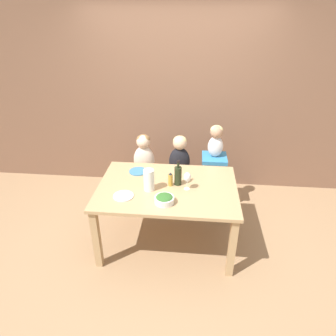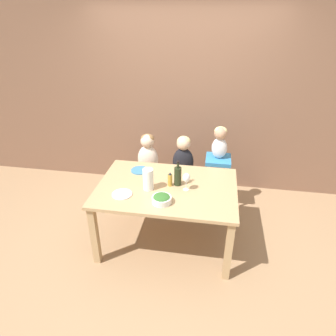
{
  "view_description": "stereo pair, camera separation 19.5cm",
  "coord_description": "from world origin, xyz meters",
  "px_view_note": "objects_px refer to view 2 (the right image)",
  "views": [
    {
      "loc": [
        0.26,
        -2.68,
        2.41
      ],
      "look_at": [
        0.0,
        0.08,
        0.92
      ],
      "focal_mm": 32.0,
      "sensor_mm": 36.0,
      "label": 1
    },
    {
      "loc": [
        0.45,
        -2.65,
        2.41
      ],
      "look_at": [
        0.0,
        0.08,
        0.92
      ],
      "focal_mm": 32.0,
      "sensor_mm": 36.0,
      "label": 2
    }
  ],
  "objects_px": {
    "chair_far_left": "(149,177)",
    "person_child_center": "(183,156)",
    "wine_glass_near": "(186,178)",
    "salad_bowl_large": "(162,199)",
    "wine_bottle": "(178,176)",
    "dinner_plate_front_left": "(122,194)",
    "chair_right_highchair": "(217,171)",
    "person_child_left": "(148,153)",
    "person_baby_right": "(220,140)",
    "chair_far_center": "(183,180)",
    "dinner_plate_back_left": "(140,170)",
    "paper_towel_roll": "(148,179)"
  },
  "relations": [
    {
      "from": "wine_glass_near",
      "to": "salad_bowl_large",
      "type": "distance_m",
      "value": 0.35
    },
    {
      "from": "dinner_plate_front_left",
      "to": "chair_far_left",
      "type": "bearing_deg",
      "value": 87.52
    },
    {
      "from": "person_child_left",
      "to": "dinner_plate_front_left",
      "type": "bearing_deg",
      "value": -92.48
    },
    {
      "from": "person_child_left",
      "to": "paper_towel_roll",
      "type": "height_order",
      "value": "person_child_left"
    },
    {
      "from": "wine_bottle",
      "to": "salad_bowl_large",
      "type": "distance_m",
      "value": 0.38
    },
    {
      "from": "chair_far_left",
      "to": "person_child_left",
      "type": "distance_m",
      "value": 0.36
    },
    {
      "from": "chair_far_center",
      "to": "person_baby_right",
      "type": "xyz_separation_m",
      "value": [
        0.44,
        0.0,
        0.6
      ]
    },
    {
      "from": "chair_far_left",
      "to": "dinner_plate_back_left",
      "type": "height_order",
      "value": "dinner_plate_back_left"
    },
    {
      "from": "dinner_plate_front_left",
      "to": "wine_glass_near",
      "type": "bearing_deg",
      "value": 17.77
    },
    {
      "from": "chair_far_center",
      "to": "person_child_center",
      "type": "distance_m",
      "value": 0.36
    },
    {
      "from": "chair_right_highchair",
      "to": "person_child_left",
      "type": "xyz_separation_m",
      "value": [
        -0.9,
        0.0,
        0.17
      ]
    },
    {
      "from": "chair_right_highchair",
      "to": "salad_bowl_large",
      "type": "xyz_separation_m",
      "value": [
        -0.53,
        -1.05,
        0.21
      ]
    },
    {
      "from": "chair_far_center",
      "to": "paper_towel_roll",
      "type": "bearing_deg",
      "value": -107.64
    },
    {
      "from": "wine_glass_near",
      "to": "person_child_center",
      "type": "bearing_deg",
      "value": 98.92
    },
    {
      "from": "chair_right_highchair",
      "to": "paper_towel_roll",
      "type": "bearing_deg",
      "value": -130.36
    },
    {
      "from": "person_baby_right",
      "to": "wine_bottle",
      "type": "distance_m",
      "value": 0.83
    },
    {
      "from": "chair_far_left",
      "to": "chair_right_highchair",
      "type": "relative_size",
      "value": 0.62
    },
    {
      "from": "chair_far_left",
      "to": "dinner_plate_back_left",
      "type": "distance_m",
      "value": 0.59
    },
    {
      "from": "person_child_center",
      "to": "paper_towel_roll",
      "type": "height_order",
      "value": "person_child_center"
    },
    {
      "from": "person_baby_right",
      "to": "salad_bowl_large",
      "type": "distance_m",
      "value": 1.19
    },
    {
      "from": "wine_bottle",
      "to": "salad_bowl_large",
      "type": "height_order",
      "value": "wine_bottle"
    },
    {
      "from": "dinner_plate_front_left",
      "to": "wine_bottle",
      "type": "bearing_deg",
      "value": 28.39
    },
    {
      "from": "person_baby_right",
      "to": "salad_bowl_large",
      "type": "height_order",
      "value": "person_baby_right"
    },
    {
      "from": "chair_far_left",
      "to": "paper_towel_roll",
      "type": "bearing_deg",
      "value": -76.66
    },
    {
      "from": "person_child_center",
      "to": "wine_bottle",
      "type": "bearing_deg",
      "value": -88.09
    },
    {
      "from": "chair_far_left",
      "to": "person_baby_right",
      "type": "bearing_deg",
      "value": 0.11
    },
    {
      "from": "chair_right_highchair",
      "to": "chair_far_left",
      "type": "bearing_deg",
      "value": 180.0
    },
    {
      "from": "paper_towel_roll",
      "to": "dinner_plate_back_left",
      "type": "distance_m",
      "value": 0.43
    },
    {
      "from": "person_child_center",
      "to": "paper_towel_roll",
      "type": "distance_m",
      "value": 0.88
    },
    {
      "from": "wine_bottle",
      "to": "dinner_plate_back_left",
      "type": "xyz_separation_m",
      "value": [
        -0.47,
        0.23,
        -0.1
      ]
    },
    {
      "from": "wine_bottle",
      "to": "dinner_plate_front_left",
      "type": "height_order",
      "value": "wine_bottle"
    },
    {
      "from": "chair_right_highchair",
      "to": "wine_bottle",
      "type": "bearing_deg",
      "value": -121.0
    },
    {
      "from": "chair_far_left",
      "to": "wine_glass_near",
      "type": "distance_m",
      "value": 1.09
    },
    {
      "from": "dinner_plate_back_left",
      "to": "salad_bowl_large",
      "type": "bearing_deg",
      "value": -57.89
    },
    {
      "from": "chair_far_left",
      "to": "person_child_center",
      "type": "xyz_separation_m",
      "value": [
        0.46,
        0.0,
        0.36
      ]
    },
    {
      "from": "wine_bottle",
      "to": "person_baby_right",
      "type": "bearing_deg",
      "value": 59.07
    },
    {
      "from": "person_child_center",
      "to": "paper_towel_roll",
      "type": "relative_size",
      "value": 2.32
    },
    {
      "from": "chair_right_highchair",
      "to": "person_baby_right",
      "type": "distance_m",
      "value": 0.42
    },
    {
      "from": "paper_towel_roll",
      "to": "dinner_plate_front_left",
      "type": "xyz_separation_m",
      "value": [
        -0.24,
        -0.15,
        -0.11
      ]
    },
    {
      "from": "dinner_plate_back_left",
      "to": "dinner_plate_front_left",
      "type": "bearing_deg",
      "value": -95.93
    },
    {
      "from": "chair_far_left",
      "to": "person_child_center",
      "type": "relative_size",
      "value": 0.86
    },
    {
      "from": "person_baby_right",
      "to": "dinner_plate_back_left",
      "type": "distance_m",
      "value": 1.04
    },
    {
      "from": "chair_far_left",
      "to": "person_baby_right",
      "type": "xyz_separation_m",
      "value": [
        0.9,
        0.0,
        0.6
      ]
    },
    {
      "from": "paper_towel_roll",
      "to": "wine_glass_near",
      "type": "xyz_separation_m",
      "value": [
        0.39,
        0.05,
        0.02
      ]
    },
    {
      "from": "wine_glass_near",
      "to": "wine_bottle",
      "type": "bearing_deg",
      "value": 139.76
    },
    {
      "from": "person_baby_right",
      "to": "wine_glass_near",
      "type": "distance_m",
      "value": 0.85
    },
    {
      "from": "paper_towel_roll",
      "to": "dinner_plate_front_left",
      "type": "distance_m",
      "value": 0.3
    },
    {
      "from": "salad_bowl_large",
      "to": "dinner_plate_front_left",
      "type": "distance_m",
      "value": 0.43
    },
    {
      "from": "chair_far_center",
      "to": "wine_bottle",
      "type": "relative_size",
      "value": 1.64
    },
    {
      "from": "paper_towel_roll",
      "to": "dinner_plate_back_left",
      "type": "relative_size",
      "value": 1.13
    }
  ]
}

